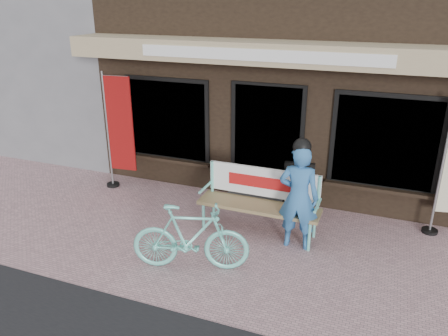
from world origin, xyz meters
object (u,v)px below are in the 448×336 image
at_px(nobori_red, 118,130).
at_px(bench, 261,196).
at_px(bicycle, 191,238).
at_px(menu_stand, 298,190).
at_px(person, 299,195).

bearing_deg(nobori_red, bench, -18.91).
bearing_deg(nobori_red, bicycle, -46.01).
distance_m(bench, menu_stand, 0.83).
bearing_deg(bench, nobori_red, 167.59).
xyz_separation_m(person, nobori_red, (-3.72, 0.95, 0.34)).
relative_size(bench, nobori_red, 0.84).
height_order(bench, person, person).
height_order(bicycle, menu_stand, menu_stand).
distance_m(nobori_red, menu_stand, 3.60).
distance_m(person, bicycle, 1.71).
height_order(person, nobori_red, nobori_red).
height_order(bench, nobori_red, nobori_red).
height_order(person, menu_stand, person).
height_order(bench, bicycle, bench).
xyz_separation_m(bench, nobori_red, (-3.07, 0.70, 0.57)).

